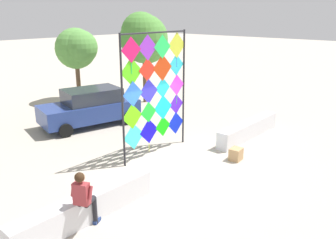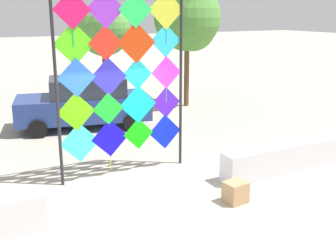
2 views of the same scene
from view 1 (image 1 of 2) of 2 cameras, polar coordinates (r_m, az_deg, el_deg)
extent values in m
plane|color=#ADA393|center=(11.50, 2.04, -7.68)|extent=(120.00, 120.00, 0.00)
cube|color=silver|center=(8.79, -13.41, -14.11)|extent=(3.92, 0.49, 0.68)
cube|color=silver|center=(14.25, 13.28, -1.64)|extent=(3.92, 0.49, 0.68)
cylinder|color=#232328|center=(10.84, -7.61, 2.72)|extent=(0.07, 0.07, 4.31)
cylinder|color=#232328|center=(12.89, 2.61, 5.20)|extent=(0.07, 0.07, 4.31)
cylinder|color=#232328|center=(11.52, -2.18, 14.32)|extent=(2.98, 0.09, 0.06)
cube|color=#38EEE5|center=(11.47, -5.72, -2.84)|extent=(0.91, 0.02, 0.91)
cube|color=#110BD5|center=(11.92, -3.19, -1.97)|extent=(0.89, 0.02, 0.89)
cylinder|color=yellow|center=(12.14, -3.18, -4.67)|extent=(0.02, 0.02, 0.33)
cube|color=#13D50F|center=(12.39, -0.85, -1.13)|extent=(0.76, 0.02, 0.76)
cube|color=#0C22D4|center=(12.90, 1.30, -0.59)|extent=(0.87, 0.02, 0.87)
cube|color=#60ED10|center=(11.22, -5.98, 0.50)|extent=(0.85, 0.02, 0.85)
cylinder|color=#9A16E5|center=(11.42, -5.91, -2.50)|extent=(0.02, 0.02, 0.40)
cube|color=#19D52A|center=(11.68, -3.27, 1.23)|extent=(0.73, 0.02, 0.72)
cube|color=#10BECC|center=(12.18, -0.82, 2.04)|extent=(0.91, 0.02, 0.91)
cylinder|color=red|center=(12.37, -0.84, -0.82)|extent=(0.02, 0.02, 0.38)
cube|color=#4E1BD4|center=(12.72, 1.40, 2.58)|extent=(0.76, 0.02, 0.76)
cylinder|color=#ACE516|center=(12.88, 1.35, 0.21)|extent=(0.02, 0.02, 0.35)
cube|color=blue|center=(11.05, -5.87, 4.26)|extent=(0.84, 0.02, 0.84)
cube|color=#2C29CC|center=(11.54, -3.24, 4.70)|extent=(0.86, 0.02, 0.85)
cylinder|color=yellow|center=(11.68, -3.23, 2.08)|extent=(0.02, 0.02, 0.24)
cube|color=#1BC1CF|center=(12.02, -0.87, 5.31)|extent=(0.73, 0.02, 0.73)
cube|color=#F837EC|center=(12.55, 1.49, 5.78)|extent=(0.77, 0.02, 0.77)
cylinder|color=#16E524|center=(12.68, 1.44, 3.35)|extent=(0.02, 0.02, 0.32)
cube|color=#58E91A|center=(10.93, -6.11, 7.90)|extent=(0.91, 0.02, 0.91)
cylinder|color=#A716E5|center=(11.07, -6.03, 4.42)|extent=(0.02, 0.02, 0.45)
cube|color=red|center=(11.38, -3.45, 8.29)|extent=(0.78, 0.02, 0.78)
cube|color=red|center=(11.88, -0.92, 8.65)|extent=(0.93, 0.02, 0.93)
cylinder|color=#16BAE5|center=(11.99, -0.94, 5.72)|extent=(0.02, 0.02, 0.31)
cube|color=#2AD2E9|center=(12.44, 1.40, 9.13)|extent=(0.78, 0.02, 0.78)
cylinder|color=red|center=(12.54, 1.35, 6.51)|extent=(0.02, 0.02, 0.38)
cube|color=#E2165F|center=(10.81, -6.17, 11.49)|extent=(0.81, 0.02, 0.81)
cylinder|color=#16E59B|center=(10.89, -6.11, 8.48)|extent=(0.02, 0.02, 0.34)
cube|color=purple|center=(11.31, -3.41, 11.91)|extent=(0.85, 0.02, 0.85)
cube|color=#27E75D|center=(11.78, -0.93, 12.07)|extent=(0.80, 0.02, 0.80)
cube|color=#D0DB35|center=(12.36, 1.50, 12.31)|extent=(0.90, 0.02, 0.90)
cylinder|color=#2416E5|center=(12.43, 1.44, 9.52)|extent=(0.02, 0.02, 0.32)
cylinder|color=black|center=(8.61, -12.11, -14.76)|extent=(0.11, 0.11, 0.68)
cylinder|color=black|center=(8.28, -12.92, -13.21)|extent=(0.40, 0.27, 0.13)
cube|color=navy|center=(8.81, -11.79, -16.21)|extent=(0.26, 0.19, 0.09)
cylinder|color=black|center=(8.68, -13.12, -14.53)|extent=(0.11, 0.11, 0.68)
cylinder|color=black|center=(8.36, -13.96, -12.98)|extent=(0.40, 0.27, 0.13)
cube|color=navy|center=(8.88, -12.79, -15.97)|extent=(0.26, 0.19, 0.09)
cube|color=#993338|center=(8.04, -14.27, -11.92)|extent=(0.33, 0.41, 0.52)
sphere|color=#A37556|center=(7.85, -14.49, -9.37)|extent=(0.22, 0.22, 0.22)
sphere|color=#382314|center=(7.83, -14.57, -9.33)|extent=(0.22, 0.22, 0.22)
cylinder|color=#993338|center=(7.92, -12.83, -11.85)|extent=(0.19, 0.15, 0.31)
cylinder|color=#993338|center=(8.14, -15.58, -11.25)|extent=(0.19, 0.15, 0.31)
cube|color=navy|center=(15.74, -12.96, 1.43)|extent=(4.58, 2.73, 0.76)
cube|color=#282D38|center=(15.63, -12.61, 3.95)|extent=(2.69, 2.10, 0.61)
cylinder|color=black|center=(14.55, -16.73, -1.75)|extent=(0.61, 0.34, 0.57)
cylinder|color=black|center=(16.23, -18.86, 0.01)|extent=(0.61, 0.34, 0.57)
cylinder|color=black|center=(15.64, -6.65, 0.20)|extent=(0.61, 0.34, 0.57)
cylinder|color=black|center=(17.21, -9.60, 1.67)|extent=(0.61, 0.34, 0.57)
cube|color=tan|center=(12.04, 11.27, -5.70)|extent=(0.47, 0.42, 0.43)
cylinder|color=brown|center=(20.23, -14.75, 6.22)|extent=(0.24, 0.24, 2.32)
sphere|color=#569342|center=(19.98, -15.15, 11.38)|extent=(2.25, 2.25, 2.25)
sphere|color=#569342|center=(20.56, -15.46, 10.81)|extent=(1.60, 1.60, 1.60)
sphere|color=#569342|center=(19.62, -14.43, 11.61)|extent=(1.88, 1.88, 1.88)
cylinder|color=brown|center=(19.38, -3.91, 6.92)|extent=(0.21, 0.21, 2.74)
sphere|color=#4C8938|center=(19.11, -4.05, 13.30)|extent=(2.63, 2.63, 2.63)
sphere|color=#4C8938|center=(18.85, -4.54, 14.34)|extent=(2.13, 2.13, 2.13)
sphere|color=#4C8938|center=(19.03, -3.29, 12.13)|extent=(1.84, 1.84, 1.84)
camera|label=2|loc=(5.02, 47.92, -1.45)|focal=44.26mm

